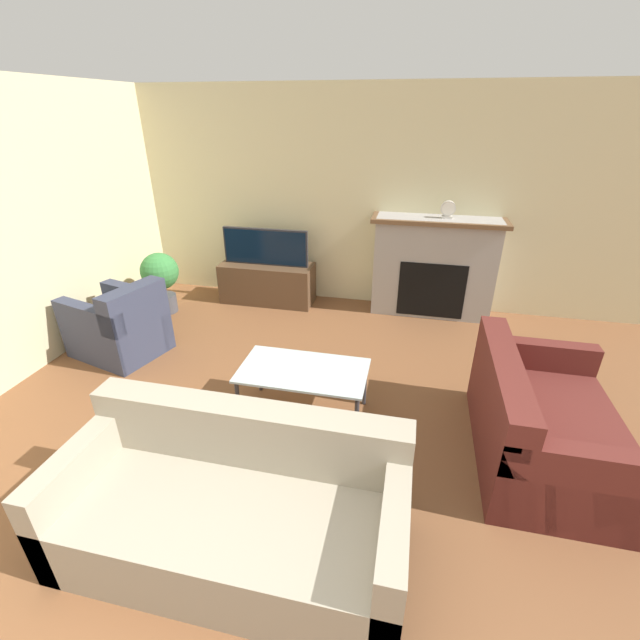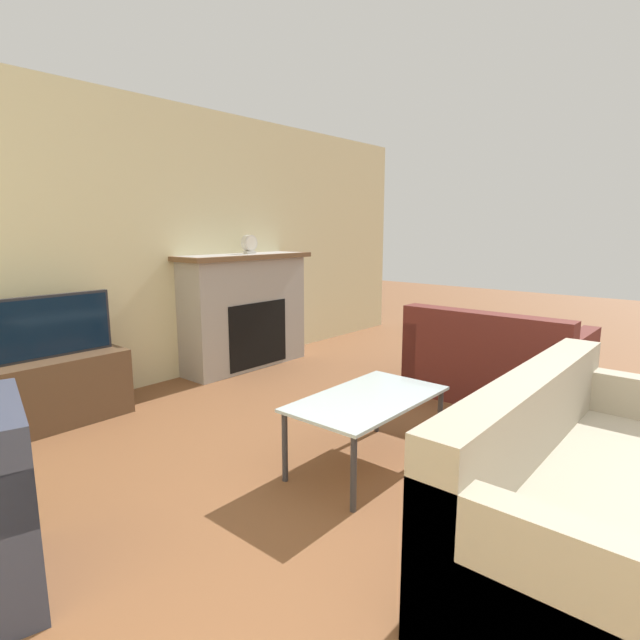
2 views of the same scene
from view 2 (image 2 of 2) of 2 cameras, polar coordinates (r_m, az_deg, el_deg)
wall_back at (r=4.94m, az=-21.24°, el=7.87°), size 8.41×0.06×2.70m
fireplace at (r=5.50m, az=-8.54°, el=1.27°), size 1.58×0.47×1.24m
tv_stand at (r=4.41m, az=-29.27°, el=-7.34°), size 1.25×0.48×0.53m
tv at (r=4.29m, az=-29.86°, el=-0.84°), size 1.14×0.06×0.48m
couch_sectional at (r=2.73m, az=28.26°, el=-17.42°), size 1.98×0.89×0.82m
couch_loveseat at (r=4.79m, az=19.39°, el=-4.96°), size 0.95×1.44×0.82m
coffee_table at (r=3.22m, az=5.48°, el=-9.52°), size 1.07×0.59×0.46m
mantel_clock at (r=5.49m, az=-8.07°, el=8.61°), size 0.17×0.07×0.20m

